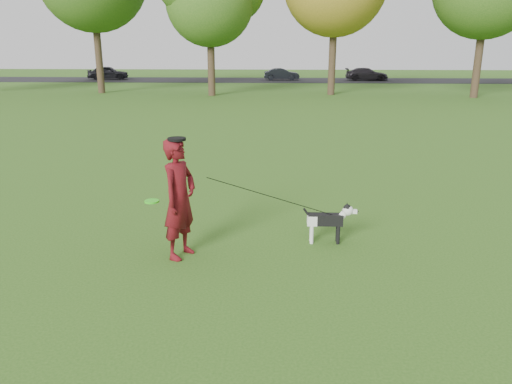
{
  "coord_description": "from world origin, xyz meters",
  "views": [
    {
      "loc": [
        0.51,
        -8.1,
        3.36
      ],
      "look_at": [
        0.13,
        -0.05,
        0.95
      ],
      "focal_mm": 35.0,
      "sensor_mm": 36.0,
      "label": 1
    }
  ],
  "objects_px": {
    "car_left": "(108,73)",
    "car_mid": "(282,74)",
    "car_right": "(367,74)",
    "dog": "(329,219)",
    "man": "(179,199)"
  },
  "relations": [
    {
      "from": "man",
      "to": "car_right",
      "type": "bearing_deg",
      "value": 9.48
    },
    {
      "from": "man",
      "to": "car_left",
      "type": "bearing_deg",
      "value": 42.93
    },
    {
      "from": "dog",
      "to": "car_mid",
      "type": "height_order",
      "value": "car_mid"
    },
    {
      "from": "man",
      "to": "car_left",
      "type": "distance_m",
      "value": 43.21
    },
    {
      "from": "car_left",
      "to": "car_mid",
      "type": "xyz_separation_m",
      "value": [
        16.57,
        0.0,
        -0.1
      ]
    },
    {
      "from": "car_right",
      "to": "dog",
      "type": "bearing_deg",
      "value": 172.94
    },
    {
      "from": "car_left",
      "to": "car_mid",
      "type": "height_order",
      "value": "car_left"
    },
    {
      "from": "man",
      "to": "dog",
      "type": "bearing_deg",
      "value": -51.67
    },
    {
      "from": "man",
      "to": "dog",
      "type": "xyz_separation_m",
      "value": [
        2.47,
        0.68,
        -0.54
      ]
    },
    {
      "from": "car_mid",
      "to": "car_right",
      "type": "xyz_separation_m",
      "value": [
        7.92,
        0.0,
        0.03
      ]
    },
    {
      "from": "man",
      "to": "car_right",
      "type": "distance_m",
      "value": 41.73
    },
    {
      "from": "car_left",
      "to": "car_right",
      "type": "distance_m",
      "value": 24.49
    },
    {
      "from": "dog",
      "to": "car_left",
      "type": "distance_m",
      "value": 43.49
    },
    {
      "from": "man",
      "to": "car_left",
      "type": "height_order",
      "value": "man"
    },
    {
      "from": "man",
      "to": "car_left",
      "type": "xyz_separation_m",
      "value": [
        -14.81,
        40.59,
        -0.32
      ]
    }
  ]
}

